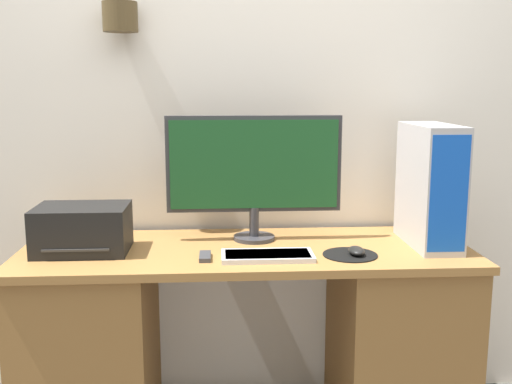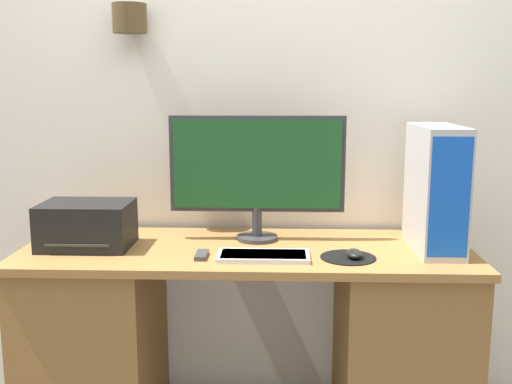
{
  "view_description": "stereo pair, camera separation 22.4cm",
  "coord_description": "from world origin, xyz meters",
  "px_view_note": "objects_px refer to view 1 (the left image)",
  "views": [
    {
      "loc": [
        -0.1,
        -1.9,
        1.39
      ],
      "look_at": [
        0.04,
        0.3,
        0.99
      ],
      "focal_mm": 42.0,
      "sensor_mm": 36.0,
      "label": 1
    },
    {
      "loc": [
        0.12,
        -1.9,
        1.39
      ],
      "look_at": [
        0.04,
        0.3,
        0.99
      ],
      "focal_mm": 42.0,
      "sensor_mm": 36.0,
      "label": 2
    }
  ],
  "objects_px": {
    "printer": "(82,229)",
    "mouse": "(356,251)",
    "computer_tower": "(430,185)",
    "remote_control": "(205,257)",
    "monitor": "(254,168)",
    "keyboard": "(268,256)"
  },
  "relations": [
    {
      "from": "keyboard",
      "to": "computer_tower",
      "type": "height_order",
      "value": "computer_tower"
    },
    {
      "from": "monitor",
      "to": "mouse",
      "type": "height_order",
      "value": "monitor"
    },
    {
      "from": "monitor",
      "to": "remote_control",
      "type": "relative_size",
      "value": 6.26
    },
    {
      "from": "computer_tower",
      "to": "keyboard",
      "type": "bearing_deg",
      "value": -166.77
    },
    {
      "from": "monitor",
      "to": "mouse",
      "type": "bearing_deg",
      "value": -35.7
    },
    {
      "from": "computer_tower",
      "to": "remote_control",
      "type": "xyz_separation_m",
      "value": [
        -0.86,
        -0.14,
        -0.22
      ]
    },
    {
      "from": "computer_tower",
      "to": "printer",
      "type": "distance_m",
      "value": 1.32
    },
    {
      "from": "computer_tower",
      "to": "remote_control",
      "type": "bearing_deg",
      "value": -170.75
    },
    {
      "from": "monitor",
      "to": "computer_tower",
      "type": "bearing_deg",
      "value": -9.99
    },
    {
      "from": "keyboard",
      "to": "monitor",
      "type": "bearing_deg",
      "value": 96.82
    },
    {
      "from": "printer",
      "to": "mouse",
      "type": "bearing_deg",
      "value": -6.92
    },
    {
      "from": "mouse",
      "to": "remote_control",
      "type": "distance_m",
      "value": 0.55
    },
    {
      "from": "computer_tower",
      "to": "mouse",
      "type": "bearing_deg",
      "value": -156.07
    },
    {
      "from": "monitor",
      "to": "printer",
      "type": "height_order",
      "value": "monitor"
    },
    {
      "from": "computer_tower",
      "to": "printer",
      "type": "bearing_deg",
      "value": -179.27
    },
    {
      "from": "printer",
      "to": "remote_control",
      "type": "xyz_separation_m",
      "value": [
        0.45,
        -0.12,
        -0.08
      ]
    },
    {
      "from": "computer_tower",
      "to": "remote_control",
      "type": "distance_m",
      "value": 0.9
    },
    {
      "from": "keyboard",
      "to": "mouse",
      "type": "relative_size",
      "value": 3.5
    },
    {
      "from": "printer",
      "to": "remote_control",
      "type": "distance_m",
      "value": 0.48
    },
    {
      "from": "mouse",
      "to": "keyboard",
      "type": "bearing_deg",
      "value": -178.03
    },
    {
      "from": "monitor",
      "to": "keyboard",
      "type": "distance_m",
      "value": 0.39
    },
    {
      "from": "monitor",
      "to": "remote_control",
      "type": "xyz_separation_m",
      "value": [
        -0.19,
        -0.26,
        -0.28
      ]
    }
  ]
}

